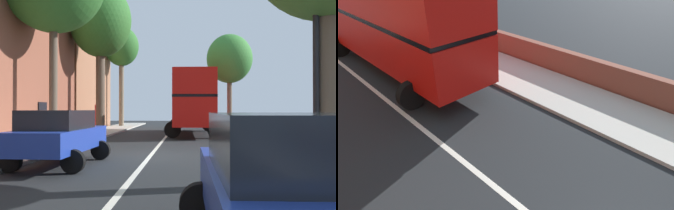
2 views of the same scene
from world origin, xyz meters
TOP-DOWN VIEW (x-y plane):
  - double_decker_bus at (1.70, 12.04)m, footprint 3.63×10.48m

SIDE VIEW (x-z plane):
  - double_decker_bus at x=1.70m, z-range 0.32..4.38m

